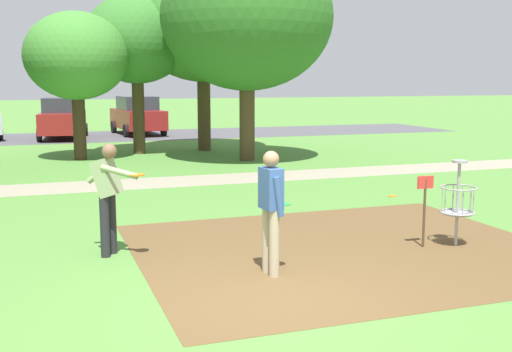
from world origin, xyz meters
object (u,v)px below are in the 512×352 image
at_px(tree_mid_right, 136,40).
at_px(parked_car_center_left, 63,118).
at_px(frisbee_by_tee, 392,196).
at_px(parked_car_center_right, 138,115).
at_px(disc_golf_basket, 454,200).
at_px(player_foreground_watching, 108,192).
at_px(tree_near_right, 76,57).
at_px(tree_mid_left, 203,22).
at_px(player_throwing, 271,205).
at_px(tree_far_center, 247,17).

relative_size(tree_mid_right, parked_car_center_left, 1.28).
bearing_deg(frisbee_by_tee, tree_mid_right, 111.73).
height_order(frisbee_by_tee, parked_car_center_right, parked_car_center_right).
xyz_separation_m(disc_golf_basket, tree_mid_right, (-2.76, 14.44, 3.27)).
height_order(player_foreground_watching, tree_near_right, tree_near_right).
relative_size(frisbee_by_tee, tree_near_right, 0.04).
relative_size(player_foreground_watching, tree_mid_left, 0.25).
xyz_separation_m(frisbee_by_tee, tree_mid_left, (-1.66, 10.60, 4.71)).
height_order(player_throwing, tree_near_right, tree_near_right).
xyz_separation_m(tree_near_right, parked_car_center_right, (3.32, 9.18, -2.46)).
relative_size(tree_mid_left, parked_car_center_right, 1.59).
xyz_separation_m(tree_near_right, parked_car_center_left, (-0.20, 8.04, -2.46)).
distance_m(player_throwing, tree_mid_right, 15.20).
bearing_deg(tree_mid_right, tree_near_right, -152.34).
xyz_separation_m(player_throwing, tree_mid_right, (0.53, 14.88, 3.05)).
height_order(frisbee_by_tee, tree_far_center, tree_far_center).
distance_m(disc_golf_basket, tree_mid_left, 15.18).
bearing_deg(frisbee_by_tee, parked_car_center_right, 99.09).
distance_m(player_foreground_watching, parked_car_center_left, 20.11).
relative_size(player_foreground_watching, parked_car_center_right, 0.39).
relative_size(tree_mid_right, parked_car_center_right, 1.29).
bearing_deg(tree_mid_right, tree_far_center, -45.78).
bearing_deg(disc_golf_basket, tree_near_right, 110.17).
xyz_separation_m(tree_far_center, parked_car_center_left, (-5.39, 10.06, -3.69)).
height_order(player_throwing, tree_mid_left, tree_mid_left).
bearing_deg(parked_car_center_right, tree_mid_left, -80.70).
height_order(disc_golf_basket, tree_mid_left, tree_mid_left).
bearing_deg(parked_car_center_right, disc_golf_basket, -86.01).
height_order(tree_mid_left, parked_car_center_right, tree_mid_left).
height_order(disc_golf_basket, player_throwing, player_throwing).
bearing_deg(parked_car_center_left, parked_car_center_right, 17.92).
height_order(tree_near_right, parked_car_center_left, tree_near_right).
bearing_deg(player_foreground_watching, player_throwing, -40.65).
height_order(tree_mid_right, parked_car_center_right, tree_mid_right).
height_order(tree_mid_left, tree_mid_right, tree_mid_left).
bearing_deg(player_throwing, tree_mid_left, 78.74).
distance_m(disc_golf_basket, parked_car_center_left, 21.97).
distance_m(frisbee_by_tee, tree_mid_right, 11.88).
height_order(disc_golf_basket, tree_near_right, tree_near_right).
distance_m(tree_far_center, parked_car_center_left, 12.00).
distance_m(frisbee_by_tee, tree_near_right, 11.69).
xyz_separation_m(disc_golf_basket, player_foreground_watching, (-5.27, 1.26, 0.23)).
bearing_deg(player_throwing, tree_mid_right, 87.96).
bearing_deg(disc_golf_basket, player_foreground_watching, 166.52).
bearing_deg(parked_car_center_left, tree_far_center, -61.82).
distance_m(player_foreground_watching, frisbee_by_tee, 7.28).
xyz_separation_m(tree_mid_left, parked_car_center_left, (-4.81, 6.71, -3.80)).
xyz_separation_m(frisbee_by_tee, parked_car_center_left, (-6.47, 17.31, 0.91)).
height_order(disc_golf_basket, player_foreground_watching, player_foreground_watching).
relative_size(frisbee_by_tee, tree_mid_left, 0.03).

